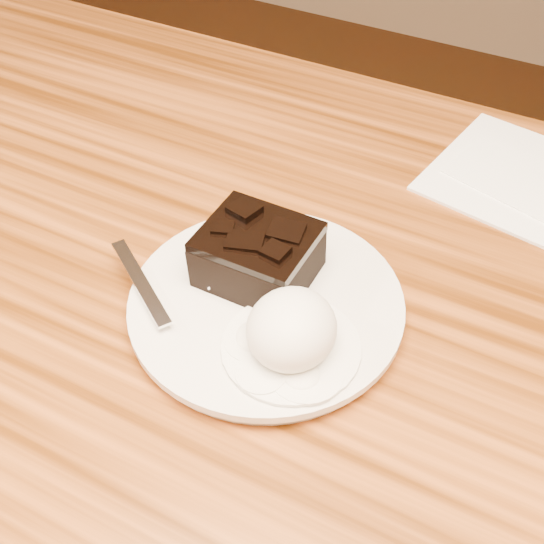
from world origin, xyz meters
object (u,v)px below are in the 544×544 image
at_px(plate, 266,308).
at_px(napkin, 522,177).
at_px(ice_cream_scoop, 292,329).
at_px(brownie, 258,257).
at_px(dining_table, 244,525).
at_px(spoon, 224,278).

xyz_separation_m(plate, napkin, (0.14, 0.27, -0.01)).
distance_m(plate, ice_cream_scoop, 0.06).
distance_m(brownie, ice_cream_scoop, 0.08).
height_order(dining_table, plate, plate).
bearing_deg(dining_table, napkin, 60.00).
xyz_separation_m(dining_table, spoon, (-0.01, 0.02, 0.40)).
bearing_deg(brownie, spoon, -135.41).
bearing_deg(ice_cream_scoop, spoon, 155.01).
bearing_deg(brownie, plate, -49.18).
distance_m(plate, brownie, 0.04).
distance_m(spoon, napkin, 0.32).
relative_size(dining_table, ice_cream_scoop, 17.47).
height_order(plate, napkin, plate).
bearing_deg(napkin, dining_table, -120.00).
height_order(brownie, spoon, brownie).
relative_size(dining_table, plate, 5.53).
xyz_separation_m(plate, brownie, (-0.02, 0.02, 0.03)).
relative_size(spoon, napkin, 0.96).
bearing_deg(ice_cream_scoop, napkin, 71.81).
bearing_deg(ice_cream_scoop, plate, 138.23).
bearing_deg(spoon, napkin, 0.31).
bearing_deg(brownie, napkin, 57.62).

